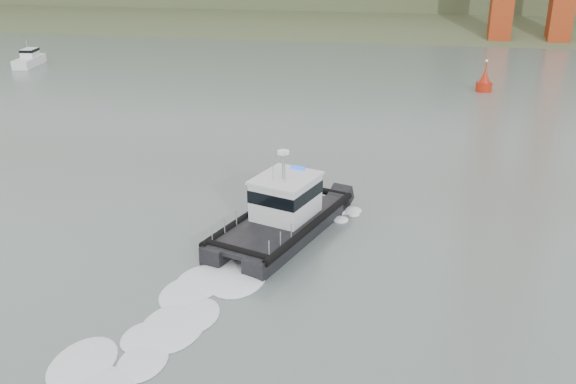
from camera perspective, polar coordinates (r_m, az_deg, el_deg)
ground at (r=27.40m, az=-2.59°, el=-10.81°), size 400.00×400.00×0.00m
patrol_boat at (r=33.73m, az=-0.44°, el=-1.83°), size 6.51×10.43×4.76m
motorboat at (r=83.86m, az=-22.00°, el=10.89°), size 2.59×5.78×3.07m
nav_buoy at (r=67.87m, az=17.05°, el=9.29°), size 1.62×1.62×3.37m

